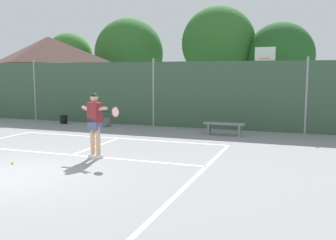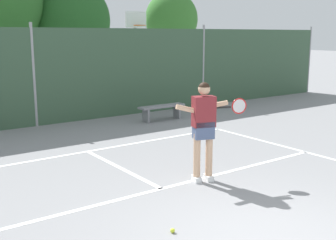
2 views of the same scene
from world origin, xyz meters
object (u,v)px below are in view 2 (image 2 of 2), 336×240
at_px(courtside_bench, 162,109).
at_px(tennis_player, 204,123).
at_px(basketball_hoop, 136,44).
at_px(tennis_ball, 173,231).

bearing_deg(courtside_bench, tennis_player, -117.34).
relative_size(basketball_hoop, courtside_bench, 2.22).
height_order(basketball_hoop, tennis_ball, basketball_hoop).
relative_size(basketball_hoop, tennis_player, 1.91).
bearing_deg(tennis_ball, courtside_bench, 56.06).
bearing_deg(basketball_hoop, tennis_ball, -119.16).
distance_m(basketball_hoop, courtside_bench, 4.05).
height_order(tennis_player, courtside_bench, tennis_player).
relative_size(tennis_ball, courtside_bench, 0.04).
height_order(basketball_hoop, tennis_player, basketball_hoop).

